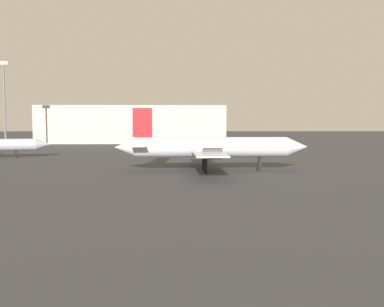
{
  "coord_description": "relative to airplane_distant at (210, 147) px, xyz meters",
  "views": [
    {
      "loc": [
        -3.39,
        -11.39,
        7.27
      ],
      "look_at": [
        -1.72,
        43.35,
        3.16
      ],
      "focal_mm": 40.28,
      "sensor_mm": 36.0,
      "label": 1
    }
  ],
  "objects": [
    {
      "name": "terminal_building",
      "position": [
        -20.06,
        87.99,
        2.66
      ],
      "size": [
        61.54,
        24.07,
        12.36
      ],
      "primitive_type": "cube",
      "color": "beige",
      "rests_on": "ground_plane"
    },
    {
      "name": "light_mast_left",
      "position": [
        -48.85,
        49.57,
        8.94
      ],
      "size": [
        2.4,
        0.5,
        22.34
      ],
      "color": "slate",
      "rests_on": "ground_plane"
    },
    {
      "name": "airplane_distant",
      "position": [
        0.0,
        0.0,
        0.0
      ],
      "size": [
        28.09,
        24.88,
        9.16
      ],
      "rotation": [
        0.0,
        0.0,
        0.02
      ],
      "color": "silver",
      "rests_on": "ground_plane"
    }
  ]
}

